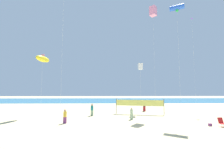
# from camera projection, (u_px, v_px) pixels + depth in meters

# --- Properties ---
(ground_plane) EXTENTS (120.00, 120.00, 0.00)m
(ground_plane) POSITION_uv_depth(u_px,v_px,m) (130.00, 131.00, 14.21)
(ground_plane) COLOR #D1BC89
(ocean_band) EXTENTS (120.00, 20.00, 0.01)m
(ocean_band) POSITION_uv_depth(u_px,v_px,m) (115.00, 100.00, 49.32)
(ocean_band) COLOR teal
(ocean_band) RESTS_ON ground
(beachgoer_teal_shirt) EXTENTS (0.39, 0.39, 1.72)m
(beachgoer_teal_shirt) POSITION_uv_depth(u_px,v_px,m) (92.00, 109.00, 22.09)
(beachgoer_teal_shirt) COLOR #99B28C
(beachgoer_teal_shirt) RESTS_ON ground
(beachgoer_sage_shirt) EXTENTS (0.35, 0.35, 1.52)m
(beachgoer_sage_shirt) POSITION_uv_depth(u_px,v_px,m) (132.00, 113.00, 19.50)
(beachgoer_sage_shirt) COLOR #99B28C
(beachgoer_sage_shirt) RESTS_ON ground
(beachgoer_charcoal_shirt) EXTENTS (0.42, 0.42, 1.82)m
(beachgoer_charcoal_shirt) POSITION_uv_depth(u_px,v_px,m) (144.00, 106.00, 26.31)
(beachgoer_charcoal_shirt) COLOR maroon
(beachgoer_charcoal_shirt) RESTS_ON ground
(beachgoer_mustard_shirt) EXTENTS (0.37, 0.37, 1.60)m
(beachgoer_mustard_shirt) POSITION_uv_depth(u_px,v_px,m) (65.00, 116.00, 17.33)
(beachgoer_mustard_shirt) COLOR #7A3872
(beachgoer_mustard_shirt) RESTS_ON ground
(folding_beach_chair) EXTENTS (0.52, 0.65, 0.89)m
(folding_beach_chair) POSITION_uv_depth(u_px,v_px,m) (221.00, 122.00, 15.92)
(folding_beach_chair) COLOR red
(folding_beach_chair) RESTS_ON ground
(volleyball_net) EXTENTS (7.16, 1.47, 2.40)m
(volleyball_net) POSITION_uv_depth(u_px,v_px,m) (139.00, 104.00, 23.38)
(volleyball_net) COLOR #4C4C51
(volleyball_net) RESTS_ON ground
(beach_handbag) EXTENTS (0.33, 0.17, 0.27)m
(beach_handbag) POSITION_uv_depth(u_px,v_px,m) (210.00, 125.00, 16.07)
(beach_handbag) COLOR #7A3872
(beach_handbag) RESTS_ON ground
(kite_blue_tube) EXTENTS (1.99, 1.56, 15.72)m
(kite_blue_tube) POSITION_uv_depth(u_px,v_px,m) (177.00, 8.00, 21.49)
(kite_blue_tube) COLOR silver
(kite_blue_tube) RESTS_ON ground
(kite_violet_diamond) EXTENTS (0.54, 0.54, 17.38)m
(kite_violet_diamond) POSITION_uv_depth(u_px,v_px,m) (192.00, 25.00, 28.84)
(kite_violet_diamond) COLOR silver
(kite_violet_diamond) RESTS_ON ground
(kite_yellow_inflatable) EXTENTS (1.70, 2.73, 8.98)m
(kite_yellow_inflatable) POSITION_uv_depth(u_px,v_px,m) (43.00, 59.00, 22.37)
(kite_yellow_inflatable) COLOR silver
(kite_yellow_inflatable) RESTS_ON ground
(kite_pink_box) EXTENTS (1.40, 1.40, 17.87)m
(kite_pink_box) POSITION_uv_depth(u_px,v_px,m) (153.00, 11.00, 25.92)
(kite_pink_box) COLOR silver
(kite_pink_box) RESTS_ON ground
(kite_white_box) EXTENTS (0.75, 0.75, 8.11)m
(kite_white_box) POSITION_uv_depth(u_px,v_px,m) (140.00, 66.00, 25.25)
(kite_white_box) COLOR silver
(kite_white_box) RESTS_ON ground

